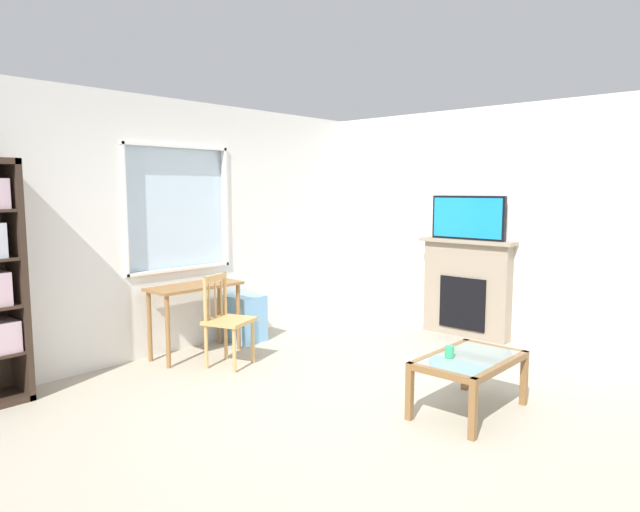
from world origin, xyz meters
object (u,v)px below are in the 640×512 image
Objects in this scene: plastic_drawer_unit at (245,318)px; tv at (468,218)px; fireplace at (466,288)px; sippy_cup at (449,352)px; coffee_table at (469,365)px; desk_under_window at (195,297)px; wooden_chair at (226,319)px.

tv is at bearing -43.23° from plastic_drawer_unit.
fireplace reaches higher than plastic_drawer_unit.
fireplace is at bearing 24.69° from sippy_cup.
sippy_cup reaches higher than coffee_table.
fireplace is at bearing 28.30° from coffee_table.
plastic_drawer_unit is 2.82m from sippy_cup.
desk_under_window reaches higher than sippy_cup.
coffee_table is (0.52, -2.34, -0.09)m from wooden_chair.
plastic_drawer_unit is at bearing 137.05° from fireplace.
fireplace is 1.24× the size of coffee_table.
desk_under_window is at bearing 89.71° from wooden_chair.
desk_under_window is 1.08× the size of tv.
wooden_chair is at bearing 155.20° from fireplace.
wooden_chair is 2.26m from sippy_cup.
sippy_cup is (-2.19, -1.02, -0.92)m from tv.
tv reaches higher than fireplace.
plastic_drawer_unit is 2.62m from fireplace.
sippy_cup reaches higher than plastic_drawer_unit.
plastic_drawer_unit is 0.46× the size of fireplace.
coffee_table is (-0.19, -2.90, 0.11)m from plastic_drawer_unit.
fireplace is 12.80× the size of sippy_cup.
tv reaches higher than sippy_cup.
desk_under_window is 2.77m from sippy_cup.
tv is (-0.02, 0.00, 0.83)m from fireplace.
desk_under_window is at bearing -175.96° from plastic_drawer_unit.
plastic_drawer_unit is 5.91× the size of sippy_cup.
desk_under_window is at bearing 146.40° from tv.
coffee_table is 10.28× the size of sippy_cup.
wooden_chair reaches higher than plastic_drawer_unit.
tv is at bearing -24.95° from wooden_chair.
fireplace reaches higher than wooden_chair.
wooden_chair is at bearing 155.05° from tv.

